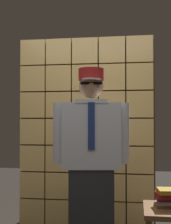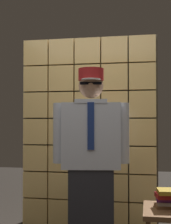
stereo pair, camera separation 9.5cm
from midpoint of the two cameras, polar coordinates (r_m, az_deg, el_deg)
glass_block_wall at (r=3.91m, az=1.14°, el=-3.40°), size 1.61×0.10×2.24m
standing_person at (r=2.94m, az=1.90°, el=-8.30°), size 0.68×0.32×1.69m
book_stack at (r=2.94m, az=15.21°, el=-14.04°), size 0.26×0.22×0.15m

